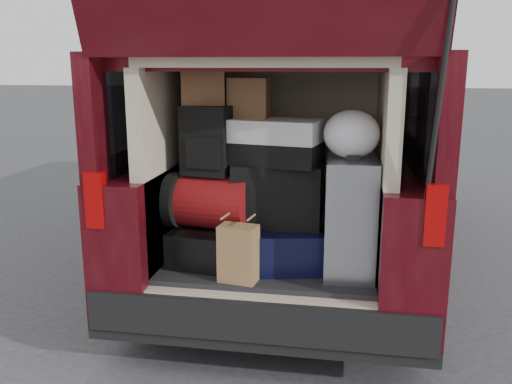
% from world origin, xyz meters
% --- Properties ---
extents(ground, '(80.00, 80.00, 0.00)m').
position_xyz_m(ground, '(0.00, 0.00, 0.00)').
color(ground, '#333335').
rests_on(ground, ground).
extents(minivan, '(1.90, 5.35, 2.77)m').
position_xyz_m(minivan, '(0.00, 1.86, 0.91)').
color(minivan, black).
rests_on(minivan, ground).
extents(load_floor, '(1.24, 1.05, 0.55)m').
position_xyz_m(load_floor, '(0.00, 0.28, 0.28)').
color(load_floor, black).
rests_on(load_floor, ground).
extents(black_hardshell, '(0.45, 0.57, 0.21)m').
position_xyz_m(black_hardshell, '(-0.36, 0.15, 0.65)').
color(black_hardshell, black).
rests_on(black_hardshell, load_floor).
extents(navy_hardshell, '(0.54, 0.62, 0.24)m').
position_xyz_m(navy_hardshell, '(0.06, 0.16, 0.67)').
color(navy_hardshell, black).
rests_on(navy_hardshell, load_floor).
extents(silver_roller, '(0.29, 0.45, 0.66)m').
position_xyz_m(silver_roller, '(0.47, 0.07, 0.88)').
color(silver_roller, silver).
rests_on(silver_roller, load_floor).
extents(kraft_bag, '(0.22, 0.16, 0.32)m').
position_xyz_m(kraft_bag, '(-0.13, -0.17, 0.71)').
color(kraft_bag, '#976744').
rests_on(kraft_bag, load_floor).
extents(red_duffel, '(0.55, 0.41, 0.32)m').
position_xyz_m(red_duffel, '(-0.35, 0.12, 0.92)').
color(red_duffel, maroon).
rests_on(red_duffel, black_hardshell).
extents(black_soft_case, '(0.52, 0.32, 0.37)m').
position_xyz_m(black_soft_case, '(0.04, 0.17, 0.97)').
color(black_soft_case, black).
rests_on(black_soft_case, navy_hardshell).
extents(backpack, '(0.31, 0.22, 0.40)m').
position_xyz_m(backpack, '(-0.37, 0.13, 1.28)').
color(backpack, black).
rests_on(backpack, red_duffel).
extents(twotone_duffel, '(0.62, 0.40, 0.26)m').
position_xyz_m(twotone_duffel, '(-0.00, 0.16, 1.28)').
color(twotone_duffel, silver).
rests_on(twotone_duffel, black_soft_case).
extents(grocery_sack_lower, '(0.28, 0.24, 0.22)m').
position_xyz_m(grocery_sack_lower, '(-0.40, 0.20, 1.60)').
color(grocery_sack_lower, brown).
rests_on(grocery_sack_lower, backpack).
extents(grocery_sack_upper, '(0.24, 0.20, 0.23)m').
position_xyz_m(grocery_sack_upper, '(-0.14, 0.25, 1.53)').
color(grocery_sack_upper, brown).
rests_on(grocery_sack_upper, twotone_duffel).
extents(plastic_bag_right, '(0.35, 0.34, 0.27)m').
position_xyz_m(plastic_bag_right, '(0.46, 0.07, 1.35)').
color(plastic_bag_right, white).
rests_on(plastic_bag_right, silver_roller).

